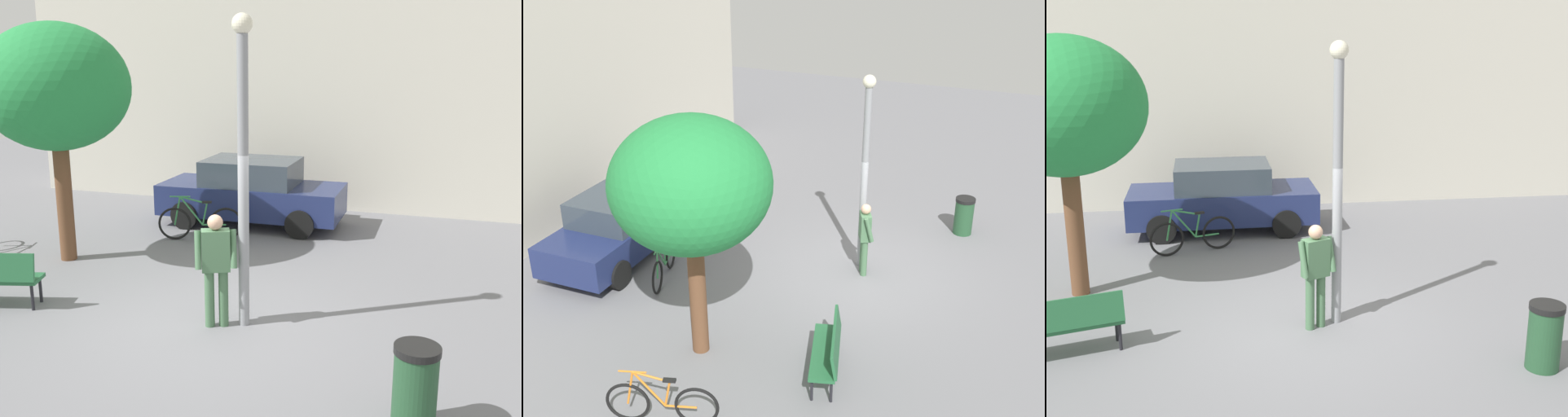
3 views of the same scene
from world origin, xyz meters
TOP-DOWN VIEW (x-y plane):
  - ground_plane at (0.00, 0.00)m, footprint 36.00×36.00m
  - building_facade at (0.00, 8.43)m, footprint 16.67×2.00m
  - lamppost at (0.47, 0.19)m, footprint 0.28×0.28m
  - person_by_lamppost at (0.11, 0.01)m, footprint 0.63×0.45m
  - plaza_tree at (-3.77, 1.93)m, footprint 2.72×2.72m
  - bicycle_green at (-1.87, 3.91)m, footprint 1.74×0.60m
  - parked_car_navy at (-1.21, 5.44)m, footprint 4.22×1.87m
  - trash_bin at (3.01, -1.69)m, footprint 0.48×0.48m

SIDE VIEW (x-z plane):
  - ground_plane at x=0.00m, z-range 0.00..0.00m
  - bicycle_green at x=-1.87m, z-range -0.10..0.87m
  - trash_bin at x=3.01m, z-range 0.00..0.95m
  - parked_car_navy at x=-1.21m, z-range 0.00..1.55m
  - person_by_lamppost at x=0.11m, z-range 0.13..1.80m
  - lamppost at x=0.47m, z-range 0.27..4.63m
  - plaza_tree at x=-3.77m, z-range 1.04..5.48m
  - building_facade at x=0.00m, z-range 0.00..7.28m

